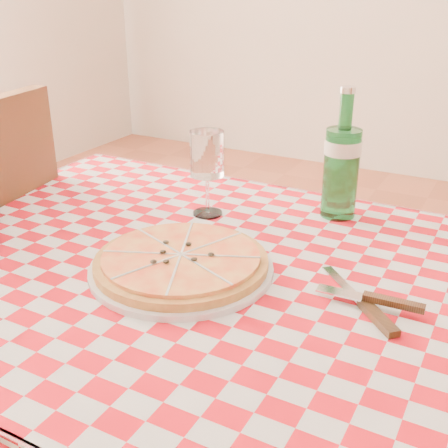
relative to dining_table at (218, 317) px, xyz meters
The scene contains 6 objects.
dining_table is the anchor object (origin of this frame).
tablecloth 0.09m from the dining_table, ahead, with size 1.30×0.90×0.01m, color #B10A16.
pizza_plate 0.14m from the dining_table, 146.16° to the right, with size 0.32×0.32×0.04m, color #CF8945, non-canonical shape.
water_bottle 0.42m from the dining_table, 72.41° to the left, with size 0.08×0.08×0.27m, color #1B6C2D, non-canonical shape.
wine_glass 0.32m from the dining_table, 123.90° to the left, with size 0.07×0.07×0.18m, color silver, non-canonical shape.
cutlery 0.28m from the dining_table, ahead, with size 0.23×0.19×0.03m, color silver, non-canonical shape.
Camera 1 is at (0.42, -0.76, 1.23)m, focal length 45.00 mm.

